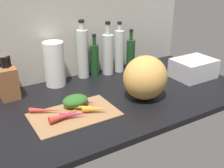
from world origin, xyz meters
TOP-DOWN VIEW (x-y plane):
  - ground_plane at (0.00, 0.00)cm, footprint 170.00×80.00cm
  - wall_back at (0.00, 38.50)cm, footprint 170.00×3.00cm
  - cutting_board at (-17.24, -9.05)cm, footprint 40.80×24.85cm
  - carrot_0 at (-28.41, -1.27)cm, footprint 14.79×10.83cm
  - carrot_1 at (-12.78, -7.50)cm, footprint 12.93×13.63cm
  - carrot_2 at (-8.44, -1.96)cm, footprint 10.13×10.96cm
  - carrot_3 at (-8.00, -13.24)cm, footprint 12.63×9.58cm
  - carrot_4 at (-19.08, -12.48)cm, footprint 13.15×6.75cm
  - carrot_5 at (-24.57, -11.88)cm, footprint 12.09×3.48cm
  - carrot_6 at (-20.98, -9.04)cm, footprint 14.37×6.05cm
  - carrot_greens_pile at (-13.47, -2.12)cm, footprint 13.10×10.08cm
  - winter_squash at (22.48, -11.71)cm, footprint 23.87×21.84cm
  - knife_block at (-39.14, 28.05)cm, footprint 9.36×15.47cm
  - paper_towel_roll at (-11.73, 29.50)cm, footprint 11.79×11.79cm
  - bottle_0 at (7.83, 32.40)cm, footprint 6.94×6.94cm
  - bottle_1 at (15.35, 30.95)cm, footprint 5.23×5.23cm
  - bottle_2 at (24.01, 29.19)cm, footprint 7.05×7.05cm
  - bottle_3 at (32.68, 29.27)cm, footprint 6.20×6.20cm
  - bottle_4 at (40.34, 27.25)cm, footprint 5.68×5.68cm
  - dish_rack at (66.82, -3.94)cm, footprint 25.30×19.51cm

SIDE VIEW (x-z plane):
  - ground_plane at x=0.00cm, z-range -3.00..0.00cm
  - cutting_board at x=-17.24cm, z-range 0.00..0.80cm
  - carrot_2 at x=-8.44cm, z-range 0.80..2.89cm
  - carrot_6 at x=-20.98cm, z-range 0.80..2.90cm
  - carrot_0 at x=-28.41cm, z-range 0.80..3.15cm
  - carrot_1 at x=-12.78cm, z-range 0.80..3.38cm
  - carrot_4 at x=-19.08cm, z-range 0.80..3.78cm
  - carrot_5 at x=-24.57cm, z-range 0.80..4.13cm
  - carrot_3 at x=-8.00cm, z-range 0.80..4.15cm
  - carrot_greens_pile at x=-13.47cm, z-range 0.80..6.34cm
  - dish_rack at x=66.82cm, z-range 0.00..11.70cm
  - knife_block at x=-39.14cm, z-range -2.37..20.17cm
  - bottle_1 at x=15.35cm, z-range -2.64..24.24cm
  - bottle_4 at x=40.34cm, z-range -2.80..24.81cm
  - winter_squash at x=22.48cm, z-range 0.00..23.33cm
  - paper_towel_roll at x=-11.73cm, z-range 0.00..26.04cm
  - bottle_2 at x=24.01cm, z-range -3.20..30.74cm
  - bottle_3 at x=32.68cm, z-range -2.28..30.70cm
  - bottle_0 at x=7.83cm, z-range -2.28..33.79cm
  - wall_back at x=0.00cm, z-range 0.00..60.00cm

